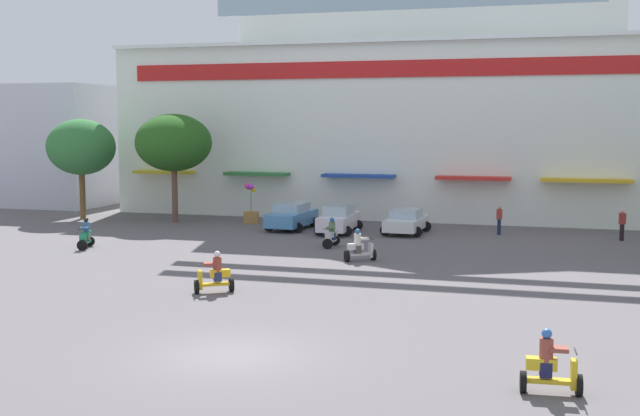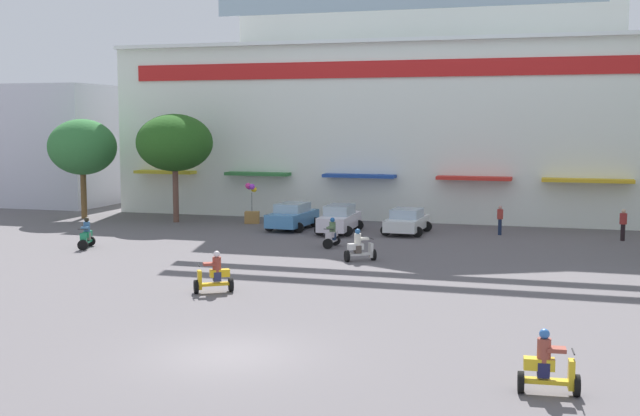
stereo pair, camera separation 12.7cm
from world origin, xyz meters
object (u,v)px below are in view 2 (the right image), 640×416
object	(u,v)px
plaza_tree_0	(175,143)
parked_car_0	(292,216)
pedestrian_0	(500,218)
scooter_rider_5	(548,367)
balloon_vendor_cart	(252,207)
pedestrian_1	(623,223)
scooter_rider_0	(86,236)
scooter_rider_1	(332,235)
scooter_rider_2	(360,248)
scooter_rider_4	(214,275)
parked_car_2	(407,221)
plaza_tree_2	(82,147)
parked_car_1	(340,219)

from	to	relation	value
plaza_tree_0	parked_car_0	distance (m)	9.28
pedestrian_0	parked_car_0	bearing A→B (deg)	-174.98
scooter_rider_5	balloon_vendor_cart	bearing A→B (deg)	123.44
pedestrian_1	scooter_rider_0	bearing A→B (deg)	-158.50
scooter_rider_1	pedestrian_0	distance (m)	10.51
plaza_tree_0	scooter_rider_2	bearing A→B (deg)	-35.85
scooter_rider_1	scooter_rider_4	distance (m)	11.80
pedestrian_1	parked_car_2	bearing A→B (deg)	-177.04
pedestrian_0	balloon_vendor_cart	bearing A→B (deg)	176.94
plaza_tree_2	scooter_rider_4	distance (m)	26.07
scooter_rider_2	scooter_rider_4	bearing A→B (deg)	-114.09
plaza_tree_0	parked_car_2	distance (m)	15.67
scooter_rider_4	plaza_tree_0	bearing A→B (deg)	120.33
parked_car_0	parked_car_1	distance (m)	3.15
parked_car_0	scooter_rider_4	size ratio (longest dim) A/B	2.73
plaza_tree_0	parked_car_2	size ratio (longest dim) A/B	1.71
parked_car_2	parked_car_0	bearing A→B (deg)	-179.46
parked_car_2	scooter_rider_2	xyz separation A→B (m)	(-0.46, -9.48, -0.11)
scooter_rider_0	pedestrian_1	size ratio (longest dim) A/B	0.91
plaza_tree_2	plaza_tree_0	bearing A→B (deg)	-0.73
scooter_rider_5	plaza_tree_2	bearing A→B (deg)	137.94
parked_car_1	scooter_rider_1	bearing A→B (deg)	-79.20
scooter_rider_0	pedestrian_0	distance (m)	22.49
scooter_rider_4	scooter_rider_1	bearing A→B (deg)	83.60
plaza_tree_2	scooter_rider_1	distance (m)	20.64
parked_car_1	balloon_vendor_cart	distance (m)	6.88
scooter_rider_5	balloon_vendor_cart	xyz separation A→B (m)	(-18.21, 27.58, 0.35)
plaza_tree_2	pedestrian_1	world-z (taller)	plaza_tree_2
parked_car_1	balloon_vendor_cart	bearing A→B (deg)	158.34
scooter_rider_0	parked_car_1	bearing A→B (deg)	39.73
parked_car_1	scooter_rider_5	size ratio (longest dim) A/B	2.81
scooter_rider_2	scooter_rider_1	bearing A→B (deg)	123.04
scooter_rider_0	pedestrian_1	xyz separation A→B (m)	(26.26, 10.35, 0.33)
scooter_rider_1	pedestrian_0	size ratio (longest dim) A/B	0.91
pedestrian_0	balloon_vendor_cart	distance (m)	15.33
pedestrian_1	scooter_rider_4	bearing A→B (deg)	-130.82
plaza_tree_2	pedestrian_0	world-z (taller)	plaza_tree_2
scooter_rider_2	scooter_rider_5	distance (m)	18.38
parked_car_2	pedestrian_0	xyz separation A→B (m)	(5.14, 0.99, 0.23)
scooter_rider_0	scooter_rider_5	size ratio (longest dim) A/B	0.99
pedestrian_1	scooter_rider_1	bearing A→B (deg)	-155.74
scooter_rider_2	plaza_tree_0	bearing A→B (deg)	144.15
scooter_rider_4	pedestrian_0	xyz separation A→B (m)	(9.25, 18.61, 0.30)
plaza_tree_0	scooter_rider_4	size ratio (longest dim) A/B	4.34
plaza_tree_0	balloon_vendor_cart	distance (m)	6.36
parked_car_0	balloon_vendor_cart	world-z (taller)	balloon_vendor_cart
balloon_vendor_cart	plaza_tree_0	bearing A→B (deg)	-171.04
parked_car_1	pedestrian_0	size ratio (longest dim) A/B	2.66
plaza_tree_0	scooter_rider_1	bearing A→B (deg)	-29.57
plaza_tree_0	scooter_rider_0	size ratio (longest dim) A/B	4.38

